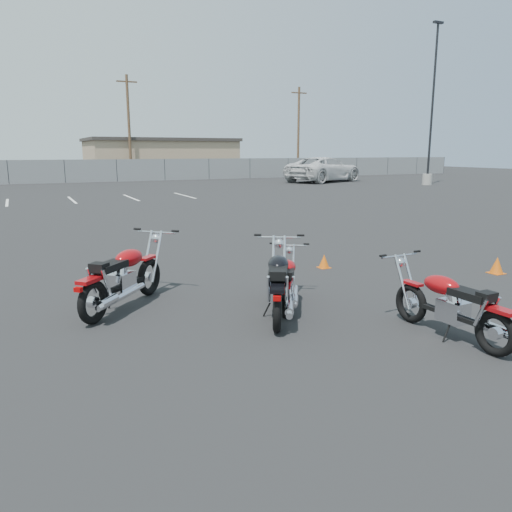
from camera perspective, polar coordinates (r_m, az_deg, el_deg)
name	(u,v)px	position (r m, az deg, el deg)	size (l,w,h in m)	color
ground	(261,302)	(8.36, 0.54, -5.25)	(120.00, 120.00, 0.00)	black
motorcycle_front_red	(123,277)	(8.17, -14.93, -2.35)	(1.90, 1.95, 1.12)	black
motorcycle_second_black	(279,284)	(7.59, 2.61, -3.18)	(1.46, 2.12, 1.08)	black
motorcycle_third_red	(288,282)	(8.05, 3.65, -2.97)	(1.24, 1.70, 0.89)	black
motorcycle_rear_red	(451,305)	(7.17, 21.42, -5.25)	(0.79, 2.05, 1.00)	black
training_cone_near	(324,261)	(10.82, 7.79, -0.59)	(0.24, 0.24, 0.29)	#DA590B
training_cone_far	(497,265)	(11.36, 25.82, -0.96)	(0.29, 0.29, 0.34)	#DA590B
light_pole_east	(430,143)	(39.42, 19.24, 12.09)	(0.80, 0.70, 11.31)	#9B9893
chainlink_fence	(65,171)	(42.35, -21.02, 9.02)	(80.06, 0.06, 1.80)	slate
tan_building_east	(160,157)	(52.93, -10.94, 11.06)	(14.40, 9.40, 3.70)	tan
utility_pole_c	(129,125)	(47.20, -14.32, 14.26)	(1.80, 0.24, 9.00)	#4B3523
utility_pole_d	(298,129)	(54.65, 4.88, 14.21)	(1.80, 0.24, 9.00)	#4B3523
parking_line_stripes	(40,201)	(27.30, -23.41, 5.77)	(15.12, 4.00, 0.01)	silver
white_van	(324,162)	(41.39, 7.81, 10.57)	(8.25, 3.30, 3.14)	silver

